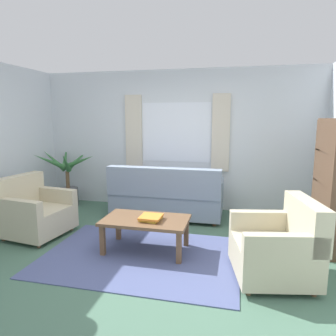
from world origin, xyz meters
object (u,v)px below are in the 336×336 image
(couch, at_px, (166,197))
(armchair_right, at_px, (279,247))
(armchair_left, at_px, (34,212))
(book_stack_on_table, at_px, (151,218))
(coffee_table, at_px, (146,223))
(potted_plant, at_px, (67,181))
(bookshelf, at_px, (330,191))

(couch, distance_m, armchair_right, 2.36)
(armchair_left, bearing_deg, book_stack_on_table, -88.08)
(armchair_right, height_order, coffee_table, armchair_right)
(couch, xyz_separation_m, coffee_table, (0.05, -1.37, 0.01))
(coffee_table, distance_m, book_stack_on_table, 0.12)
(armchair_right, xyz_separation_m, potted_plant, (-3.70, 1.95, 0.14))
(couch, bearing_deg, book_stack_on_table, 95.25)
(coffee_table, relative_size, potted_plant, 0.92)
(armchair_right, height_order, bookshelf, bookshelf)
(potted_plant, distance_m, bookshelf, 4.55)
(armchair_right, relative_size, book_stack_on_table, 3.28)
(couch, distance_m, bookshelf, 2.52)
(potted_plant, bearing_deg, couch, -6.93)
(book_stack_on_table, distance_m, bookshelf, 2.38)
(book_stack_on_table, bearing_deg, armchair_right, -10.86)
(couch, relative_size, armchair_left, 2.01)
(coffee_table, relative_size, book_stack_on_table, 3.68)
(bookshelf, bearing_deg, armchair_right, 143.44)
(armchair_left, height_order, armchair_right, same)
(armchair_left, relative_size, bookshelf, 0.55)
(couch, xyz_separation_m, book_stack_on_table, (0.13, -1.41, 0.10))
(couch, xyz_separation_m, armchair_left, (-1.72, -1.21, -0.01))
(book_stack_on_table, xyz_separation_m, bookshelf, (2.25, 0.70, 0.30))
(couch, relative_size, coffee_table, 1.73)
(potted_plant, bearing_deg, coffee_table, -37.60)
(couch, xyz_separation_m, potted_plant, (-2.06, 0.25, 0.12))
(armchair_left, xyz_separation_m, bookshelf, (4.11, 0.51, 0.41))
(book_stack_on_table, bearing_deg, potted_plant, 142.86)
(book_stack_on_table, height_order, bookshelf, bookshelf)
(potted_plant, bearing_deg, armchair_left, -77.15)
(armchair_left, bearing_deg, coffee_table, -87.27)
(armchair_right, distance_m, bookshelf, 1.31)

